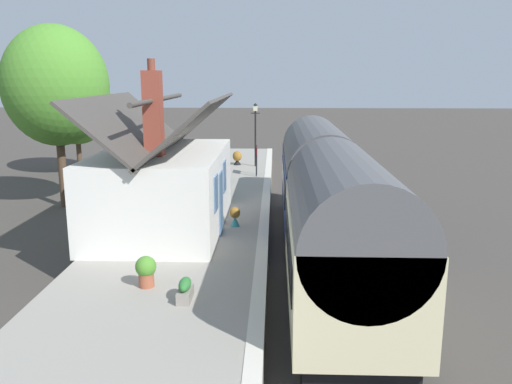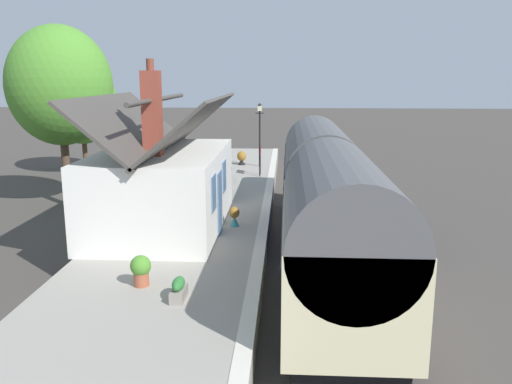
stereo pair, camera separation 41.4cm
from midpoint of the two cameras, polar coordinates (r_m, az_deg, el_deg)
name	(u,v)px [view 1 (the left image)]	position (r m, az deg, el deg)	size (l,w,h in m)	color
ground_plane	(293,218)	(23.22, 3.48, -2.83)	(160.00, 160.00, 0.00)	#423D38
platform	(207,208)	(23.32, -5.86, -1.70)	(32.00, 5.59, 0.88)	gray
platform_edge_coping	(266,198)	(23.01, 0.57, -0.69)	(32.00, 0.36, 0.02)	beige
rail_near	(330,217)	(23.30, 7.47, -2.69)	(52.00, 0.08, 0.14)	gray
rail_far	(297,217)	(23.21, 3.93, -2.67)	(52.00, 0.08, 0.14)	gray
train	(327,198)	(17.29, 6.99, -0.69)	(15.95, 2.73, 4.32)	black
station_building	(163,185)	(18.65, -10.59, 0.70)	(7.55, 4.34, 5.76)	white
bench_platform_end	(224,172)	(26.70, -3.87, 2.15)	(1.40, 0.44, 0.88)	#26727F
bench_mid_platform	(222,183)	(23.90, -4.19, 0.92)	(1.41, 0.47, 0.88)	#26727F
planter_edge_far	(185,290)	(12.92, -8.59, -10.39)	(0.75, 0.32, 0.54)	gray
planter_under_sign	(237,158)	(31.70, -2.41, 3.70)	(0.54, 0.54, 0.82)	black
planter_by_door	(206,156)	(32.41, -5.78, 3.91)	(0.65, 0.65, 0.89)	#9E5138
planter_edge_near	(188,192)	(23.28, -7.88, 0.04)	(0.99, 0.32, 0.59)	#9E5138
planter_corner_building	(192,180)	(25.88, -7.39, 1.27)	(1.02, 0.32, 0.55)	teal
planter_bench_left	(235,216)	(18.76, -2.91, -2.65)	(0.37, 0.37, 0.70)	teal
planter_bench_right	(146,270)	(13.80, -12.64, -8.22)	(0.53, 0.53, 0.82)	#9E5138
lamp_post_platform	(255,122)	(30.94, -0.45, 7.52)	(0.32, 0.50, 3.69)	black
station_sign_board	(256,153)	(28.16, -0.37, 4.19)	(0.96, 0.06, 1.57)	black
tree_mid_background	(56,86)	(26.20, -21.22, 10.59)	(4.57, 4.78, 8.39)	#4C3828
tree_far_right	(76,105)	(35.20, -19.21, 8.84)	(5.10, 4.40, 6.75)	#4C3828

